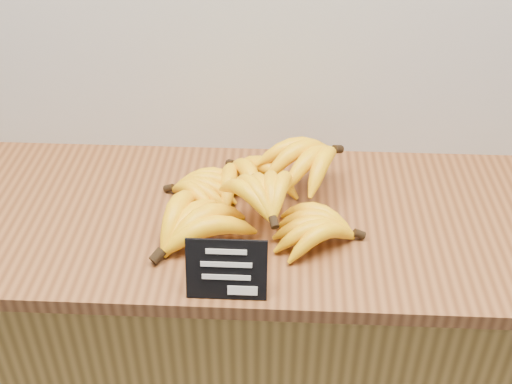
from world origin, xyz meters
name	(u,v)px	position (x,y,z in m)	size (l,w,h in m)	color
counter	(257,364)	(0.04, 2.75, 0.45)	(1.33, 0.50, 0.90)	olive
counter_top	(257,219)	(0.04, 2.75, 0.92)	(1.51, 0.54, 0.03)	brown
chalkboard_sign	(226,270)	(0.00, 2.52, 0.99)	(0.14, 0.01, 0.11)	black
banana_pile	(253,194)	(0.03, 2.75, 0.98)	(0.47, 0.37, 0.12)	yellow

